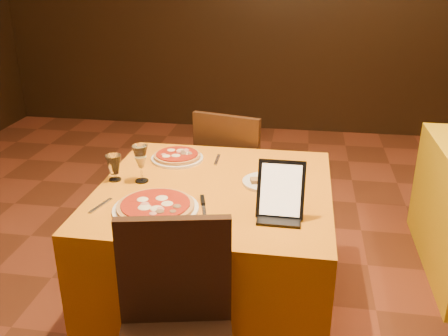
# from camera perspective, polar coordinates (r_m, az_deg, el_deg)

# --- Properties ---
(main_table) EXTENTS (1.10, 1.10, 0.75)m
(main_table) POSITION_cam_1_polar(r_m,az_deg,el_deg) (2.56, -1.05, -9.84)
(main_table) COLOR orange
(main_table) RESTS_ON floor
(chair_main_far) EXTENTS (0.58, 0.58, 0.91)m
(chair_main_far) POSITION_cam_1_polar(r_m,az_deg,el_deg) (3.25, 1.54, -0.77)
(chair_main_far) COLOR black
(chair_main_far) RESTS_ON floor
(pizza_near) EXTENTS (0.37, 0.37, 0.03)m
(pizza_near) POSITION_cam_1_polar(r_m,az_deg,el_deg) (2.17, -7.82, -4.49)
(pizza_near) COLOR white
(pizza_near) RESTS_ON main_table
(pizza_far) EXTENTS (0.28, 0.28, 0.03)m
(pizza_far) POSITION_cam_1_polar(r_m,az_deg,el_deg) (2.71, -5.37, 1.26)
(pizza_far) COLOR white
(pizza_far) RESTS_ON main_table
(cutlet_dish) EXTENTS (0.23, 0.23, 0.03)m
(cutlet_dish) POSITION_cam_1_polar(r_m,az_deg,el_deg) (2.42, 4.83, -1.48)
(cutlet_dish) COLOR white
(cutlet_dish) RESTS_ON main_table
(wine_glass) EXTENTS (0.08, 0.08, 0.19)m
(wine_glass) POSITION_cam_1_polar(r_m,az_deg,el_deg) (2.43, -9.49, 0.52)
(wine_glass) COLOR #EFE288
(wine_glass) RESTS_ON main_table
(water_glass) EXTENTS (0.06, 0.06, 0.13)m
(water_glass) POSITION_cam_1_polar(r_m,az_deg,el_deg) (2.48, -12.46, 0.01)
(water_glass) COLOR white
(water_glass) RESTS_ON main_table
(tablet) EXTENTS (0.20, 0.10, 0.24)m
(tablet) POSITION_cam_1_polar(r_m,az_deg,el_deg) (2.08, 6.52, -2.42)
(tablet) COLOR black
(tablet) RESTS_ON main_table
(knife) EXTENTS (0.07, 0.19, 0.01)m
(knife) POSITION_cam_1_polar(r_m,az_deg,el_deg) (2.16, -2.32, -4.80)
(knife) COLOR silver
(knife) RESTS_ON main_table
(fork_near) EXTENTS (0.06, 0.15, 0.01)m
(fork_near) POSITION_cam_1_polar(r_m,az_deg,el_deg) (2.26, -13.92, -4.20)
(fork_near) COLOR silver
(fork_near) RESTS_ON main_table
(fork_far) EXTENTS (0.02, 0.15, 0.01)m
(fork_far) POSITION_cam_1_polar(r_m,az_deg,el_deg) (2.69, -0.78, 0.95)
(fork_far) COLOR silver
(fork_far) RESTS_ON main_table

